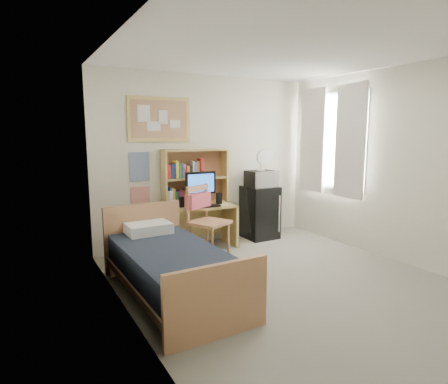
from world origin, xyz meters
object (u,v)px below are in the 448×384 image
desk (200,226)px  speaker_left (182,202)px  desk_chair (209,222)px  microwave (261,179)px  bulletin_board (159,119)px  speaker_right (219,198)px  mini_fridge (260,212)px  bed (173,273)px  monitor (201,189)px  desk_fan (261,161)px

desk → speaker_left: (-0.30, -0.04, 0.41)m
desk_chair → speaker_left: (-0.23, 0.42, 0.23)m
microwave → bulletin_board: bearing=170.6°
speaker_right → desk: bearing=168.7°
bulletin_board → mini_fridge: size_ratio=1.09×
desk_chair → mini_fridge: bearing=-2.5°
bed → speaker_right: speaker_right is taller
desk → mini_fridge: size_ratio=1.24×
microwave → bed: bearing=-145.9°
monitor → microwave: 1.13m
bulletin_board → desk: bulletin_board is taller
speaker_left → monitor: bearing=-0.0°
desk_chair → microwave: (1.19, 0.47, 0.48)m
desk → desk_chair: size_ratio=1.04×
desk → mini_fridge: bearing=4.7°
speaker_right → bulletin_board: bearing=158.6°
desk_fan → microwave: bearing=-179.6°
desk → desk_fan: desk_fan is taller
desk → desk_chair: desk_chair is taller
monitor → desk_fan: bearing=6.8°
bed → microwave: size_ratio=4.18×
desk → monitor: 0.58m
bed → microwave: microwave is taller
speaker_right → microwave: size_ratio=0.37×
mini_fridge → desk_fan: bearing=-90.0°
speaker_right → microwave: (0.82, 0.08, 0.24)m
speaker_right → microwave: bearing=9.2°
desk_chair → desk_fan: bearing=-3.3°
bulletin_board → bed: size_ratio=0.50×
speaker_right → desk_fan: size_ratio=0.55×
monitor → microwave: size_ratio=1.10×
speaker_left → speaker_right: size_ratio=0.92×
mini_fridge → speaker_left: (-1.42, -0.07, 0.31)m
mini_fridge → desk_fan: desk_fan is taller
microwave → desk_fan: size_ratio=1.49×
desk_chair → speaker_right: desk_chair is taller
desk_fan → bed: bearing=-145.9°
monitor → desk_chair: bearing=-95.8°
bulletin_board → monitor: bearing=-35.4°
desk_chair → monitor: 0.57m
desk_fan → desk_chair: bearing=-158.0°
desk → monitor: size_ratio=2.15×
desk_chair → mini_fridge: (1.19, 0.49, -0.08)m
bulletin_board → speaker_left: bulletin_board is taller
monitor → bulletin_board: bearing=148.0°
mini_fridge → bed: mini_fridge is taller
desk_fan → speaker_left: bearing=-177.7°
bulletin_board → desk_chair: bulletin_board is taller
desk_chair → speaker_right: bearing=21.7°
mini_fridge → speaker_left: size_ratio=5.60×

